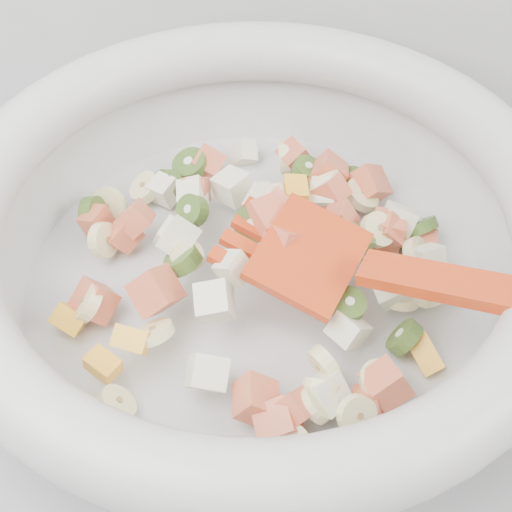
# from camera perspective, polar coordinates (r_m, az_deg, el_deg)

# --- Properties ---
(mixing_bowl) EXTENTS (0.51, 0.41, 0.13)m
(mixing_bowl) POSITION_cam_1_polar(r_m,az_deg,el_deg) (0.51, 0.09, 1.00)
(mixing_bowl) COLOR #BABAB8
(mixing_bowl) RESTS_ON counter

